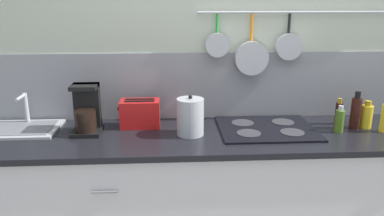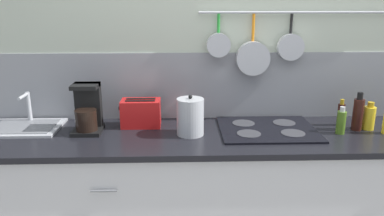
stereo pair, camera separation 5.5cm
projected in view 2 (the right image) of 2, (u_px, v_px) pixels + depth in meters
The scene contains 12 objects.
wall_back at pixel (242, 67), 2.49m from camera, with size 7.20×0.14×2.60m.
cabinet_base at pixel (246, 205), 2.38m from camera, with size 3.28×0.62×0.90m.
countertop at pixel (249, 136), 2.25m from camera, with size 3.32×0.64×0.03m.
sink_basin at pixel (23, 126), 2.33m from camera, with size 0.46×0.34×0.20m.
coffee_maker at pixel (87, 112), 2.25m from camera, with size 0.17×0.19×0.30m.
toaster at pixel (141, 113), 2.36m from camera, with size 0.26×0.15×0.17m.
kettle at pixel (190, 117), 2.20m from camera, with size 0.16×0.16×0.24m.
cooktop at pixel (267, 129), 2.30m from camera, with size 0.58×0.49×0.01m.
bottle_dish_soap at pixel (341, 122), 2.23m from camera, with size 0.05×0.05×0.17m.
bottle_hot_sauce at pixel (341, 114), 2.37m from camera, with size 0.04×0.04×0.17m.
bottle_olive_oil at pixel (358, 114), 2.28m from camera, with size 0.06×0.06×0.24m.
bottle_vinegar at pixel (369, 117), 2.30m from camera, with size 0.07×0.07×0.17m.
Camera 2 is at (-0.41, -2.10, 1.71)m, focal length 35.00 mm.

